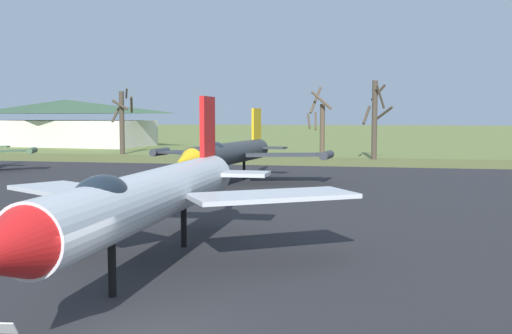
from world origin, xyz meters
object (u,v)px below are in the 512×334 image
Objects in this scene: info_placard_front_left at (180,191)px; visitor_building at (66,123)px; jet_fighter_front_left at (229,153)px; jet_fighter_rear_left at (148,196)px.

visitor_building reaches higher than info_placard_front_left.
jet_fighter_front_left is 8.45m from info_placard_front_left.
info_placard_front_left is at bearing 105.46° from jet_fighter_rear_left.
jet_fighter_rear_left is at bearing -74.54° from info_placard_front_left.
visitor_building is (-38.27, 56.15, 3.07)m from info_placard_front_left.
jet_fighter_rear_left is (4.22, -15.28, 1.84)m from info_placard_front_left.
info_placard_front_left is at bearing -55.72° from visitor_building.
info_placard_front_left is (-0.82, -8.24, -1.69)m from jet_fighter_front_left.
jet_fighter_rear_left is (3.40, -23.52, 0.15)m from jet_fighter_front_left.
jet_fighter_rear_left is 83.12m from visitor_building.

